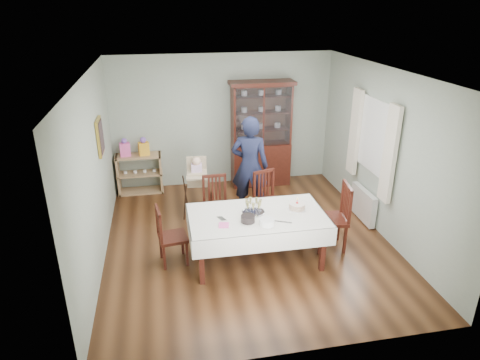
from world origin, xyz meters
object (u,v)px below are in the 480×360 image
object	(u,v)px
sideboard	(140,174)
champagne_tray	(253,209)
chair_end_left	(172,246)
gift_bag_orange	(144,147)
chair_end_right	(331,229)
birthday_cake	(297,206)
dining_table	(257,237)
woman	(250,166)
china_cabinet	(261,133)
chair_far_left	(216,215)
high_chair	(198,191)
chair_far_right	(269,210)
gift_bag_pink	(125,148)

from	to	relation	value
sideboard	champagne_tray	xyz separation A→B (m)	(1.73, -2.80, 0.42)
chair_end_left	gift_bag_orange	world-z (taller)	gift_bag_orange
chair_end_right	birthday_cake	world-z (taller)	chair_end_right
dining_table	sideboard	size ratio (longest dim) A/B	2.23
woman	champagne_tray	xyz separation A→B (m)	(-0.26, -1.49, -0.09)
woman	gift_bag_orange	world-z (taller)	woman
china_cabinet	sideboard	xyz separation A→B (m)	(-2.50, 0.02, -0.72)
chair_far_left	chair_end_left	xyz separation A→B (m)	(-0.78, -0.85, -0.01)
china_cabinet	chair_end_left	xyz separation A→B (m)	(-1.98, -2.68, -0.85)
sideboard	high_chair	size ratio (longest dim) A/B	0.83
chair_end_right	sideboard	bearing A→B (deg)	-124.30
birthday_cake	gift_bag_orange	distance (m)	3.60
champagne_tray	dining_table	bearing A→B (deg)	-61.77
dining_table	china_cabinet	xyz separation A→B (m)	(0.73, 2.85, 0.74)
chair_far_right	gift_bag_orange	size ratio (longest dim) A/B	2.63
woman	birthday_cake	xyz separation A→B (m)	(0.40, -1.51, -0.10)
china_cabinet	chair_far_right	xyz separation A→B (m)	(-0.29, -1.84, -0.84)
sideboard	chair_end_right	distance (m)	4.06
chair_end_left	gift_bag_orange	size ratio (longest dim) A/B	2.47
dining_table	champagne_tray	distance (m)	0.44
china_cabinet	high_chair	world-z (taller)	china_cabinet
chair_far_left	gift_bag_pink	world-z (taller)	gift_bag_pink
birthday_cake	gift_bag_orange	size ratio (longest dim) A/B	0.75
champagne_tray	birthday_cake	world-z (taller)	champagne_tray
dining_table	high_chair	world-z (taller)	high_chair
chair_far_right	woman	world-z (taller)	woman
gift_bag_pink	sideboard	bearing A→B (deg)	4.83
birthday_cake	gift_bag_pink	size ratio (longest dim) A/B	0.75
chair_far_left	birthday_cake	world-z (taller)	birthday_cake
woman	gift_bag_pink	bearing A→B (deg)	-11.30
chair_far_left	birthday_cake	size ratio (longest dim) A/B	3.42
gift_bag_orange	china_cabinet	bearing A→B (deg)	-0.04
champagne_tray	gift_bag_pink	bearing A→B (deg)	125.25
high_chair	birthday_cake	bearing A→B (deg)	-46.96
sideboard	chair_far_right	bearing A→B (deg)	-40.06
chair_end_right	birthday_cake	bearing A→B (deg)	-73.95
chair_end_right	birthday_cake	distance (m)	0.79
dining_table	birthday_cake	size ratio (longest dim) A/B	7.26
gift_bag_pink	gift_bag_orange	size ratio (longest dim) A/B	1.00
dining_table	woman	distance (m)	1.67
sideboard	high_chair	world-z (taller)	high_chair
high_chair	chair_far_left	bearing A→B (deg)	-66.31
chair_end_right	chair_far_left	bearing A→B (deg)	-109.46
high_chair	champagne_tray	world-z (taller)	high_chair
champagne_tray	birthday_cake	size ratio (longest dim) A/B	1.22
gift_bag_pink	china_cabinet	bearing A→B (deg)	-0.03
dining_table	woman	world-z (taller)	woman
sideboard	champagne_tray	bearing A→B (deg)	-58.32
high_chair	chair_far_right	bearing A→B (deg)	-27.21
sideboard	chair_far_left	world-z (taller)	chair_far_left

